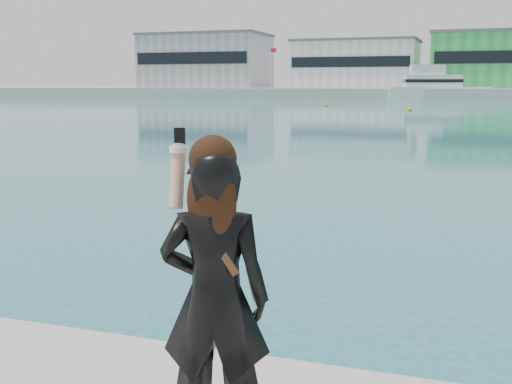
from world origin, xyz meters
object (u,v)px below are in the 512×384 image
motor_yacht (435,87)px  buoy_far (326,106)px  woman (214,290)px  buoy_extra (410,111)px

motor_yacht → buoy_far: 37.99m
motor_yacht → woman: size_ratio=9.82×
motor_yacht → buoy_extra: size_ratio=35.21×
buoy_extra → woman: bearing=-85.2°
buoy_extra → motor_yacht: bearing=90.7°
motor_yacht → woman: bearing=-100.8°
motor_yacht → buoy_far: size_ratio=35.21×
motor_yacht → buoy_extra: motor_yacht is taller
buoy_far → woman: 78.60m
motor_yacht → woman: 113.22m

